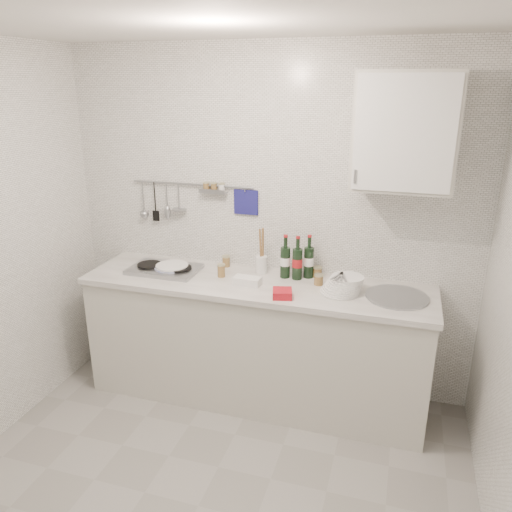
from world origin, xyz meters
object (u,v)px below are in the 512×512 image
Objects in this scene: plate_stack_hob at (171,268)px; plate_stack_sink at (343,285)px; utensil_crock at (261,262)px; wine_bottles at (297,257)px; wall_cabinet at (405,132)px.

plate_stack_sink is (1.26, -0.02, 0.03)m from plate_stack_hob.
utensil_crock is (-0.62, 0.19, 0.03)m from plate_stack_sink.
wine_bottles is at bearing -4.54° from utensil_crock.
wine_bottles is 0.90× the size of utensil_crock.
wall_cabinet is 1.85m from plate_stack_hob.
plate_stack_sink is 0.82× the size of utensil_crock.
wall_cabinet is 2.03× the size of utensil_crock.
wall_cabinet is 2.26× the size of wine_bottles.
wall_cabinet is at bearing 4.24° from plate_stack_hob.
wall_cabinet is at bearing -3.22° from wine_bottles.
utensil_crock is at bearing 176.39° from wall_cabinet.
plate_stack_sink is at bearing -155.58° from wall_cabinet.
plate_stack_hob is at bearing -164.94° from utensil_crock.
wine_bottles is (0.91, 0.15, 0.13)m from plate_stack_hob.
plate_stack_hob is (-1.55, -0.11, -1.00)m from wall_cabinet.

